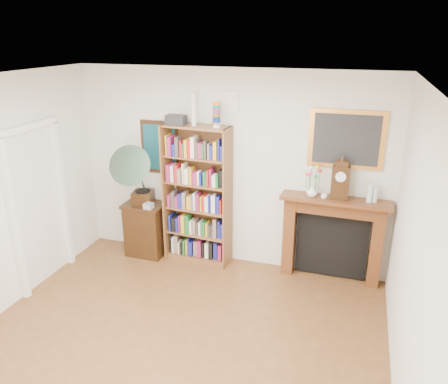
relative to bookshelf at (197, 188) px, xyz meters
name	(u,v)px	position (x,y,z in m)	size (l,w,h in m)	color
room	(149,249)	(0.42, -2.31, 0.26)	(4.51, 5.01, 2.81)	brown
door_casing	(38,193)	(-1.78, -1.11, 0.12)	(0.08, 1.02, 2.17)	white
teal_poster	(160,147)	(-0.63, 0.17, 0.51)	(0.58, 0.04, 0.78)	black
small_picture	(229,102)	(0.42, 0.17, 1.21)	(0.26, 0.04, 0.30)	white
gilt_painting	(346,140)	(1.97, 0.17, 0.81)	(0.95, 0.04, 0.75)	#C58133
bookshelf	(197,188)	(0.00, 0.00, 0.00)	(0.97, 0.41, 2.35)	brown
side_cabinet	(146,229)	(-0.82, -0.05, -0.73)	(0.61, 0.44, 0.83)	black
fireplace	(333,231)	(1.91, 0.08, -0.43)	(1.42, 0.37, 1.19)	#552813
gramophone	(136,171)	(-0.86, -0.17, 0.22)	(0.71, 0.82, 0.95)	black
cd_stack	(149,206)	(-0.68, -0.20, -0.27)	(0.12, 0.12, 0.08)	silver
mantel_clock	(340,181)	(1.95, 0.02, 0.30)	(0.23, 0.14, 0.51)	black
flower_vase	(312,191)	(1.61, 0.02, 0.13)	(0.14, 0.14, 0.15)	white
teacup	(324,196)	(1.77, -0.02, 0.09)	(0.08, 0.08, 0.06)	white
bottle_left	(370,193)	(2.33, 0.03, 0.17)	(0.07, 0.07, 0.24)	silver
bottle_right	(375,195)	(2.39, 0.05, 0.15)	(0.06, 0.06, 0.20)	silver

